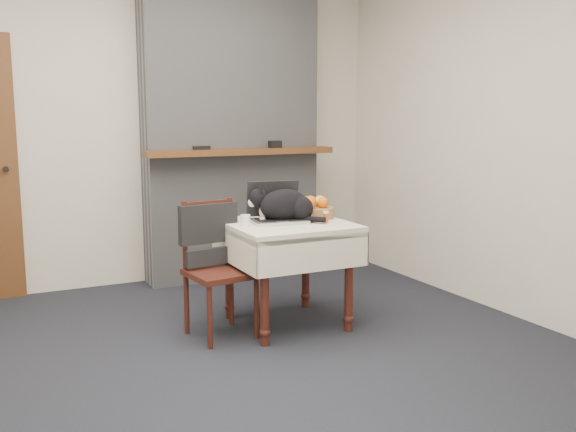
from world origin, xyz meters
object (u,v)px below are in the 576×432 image
cat (285,206)px  cream_jar (245,220)px  fruit_basket (314,209)px  laptop (276,211)px  chair (214,249)px  side_table (287,239)px  pill_bottle (326,217)px

cat → cream_jar: 0.31m
cat → fruit_basket: (0.25, 0.05, -0.05)m
laptop → chair: 0.49m
side_table → cream_jar: size_ratio=10.94×
cat → fruit_basket: size_ratio=1.74×
cat → fruit_basket: 0.26m
chair → cream_jar: bearing=-26.8°
side_table → laptop: size_ratio=1.95×
cat → pill_bottle: bearing=-11.9°
cat → pill_bottle: size_ratio=5.92×
pill_bottle → fruit_basket: bearing=82.9°
side_table → laptop: laptop is taller
pill_bottle → side_table: bearing=152.0°
laptop → cream_jar: (-0.25, -0.07, -0.03)m
side_table → pill_bottle: pill_bottle is taller
side_table → chair: (-0.49, 0.07, -0.03)m
side_table → chair: bearing=172.3°
chair → cat: bearing=-11.4°
pill_bottle → chair: size_ratio=0.09×
side_table → fruit_basket: (0.25, 0.08, 0.17)m
fruit_basket → chair: 0.77m
laptop → fruit_basket: (0.30, 0.01, -0.01)m
pill_bottle → fruit_basket: 0.21m
side_table → laptop: bearing=122.2°
laptop → pill_bottle: (0.27, -0.19, -0.03)m
side_table → cream_jar: (-0.30, -0.00, 0.15)m
fruit_basket → laptop: bearing=-177.6°
cream_jar → pill_bottle: bearing=-12.7°
laptop → cat: bearing=-30.2°
laptop → pill_bottle: laptop is taller
laptop → fruit_basket: laptop is taller
cat → chair: 0.56m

